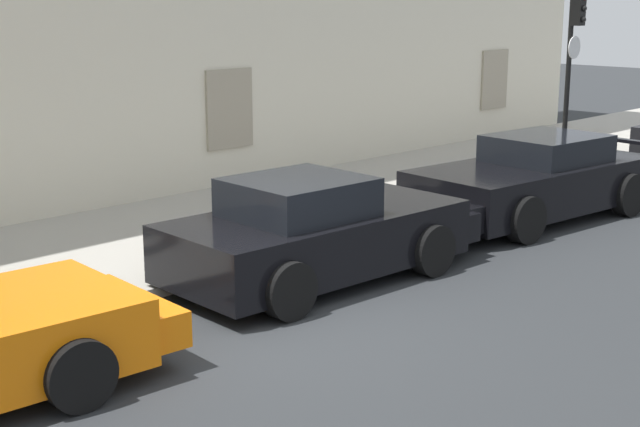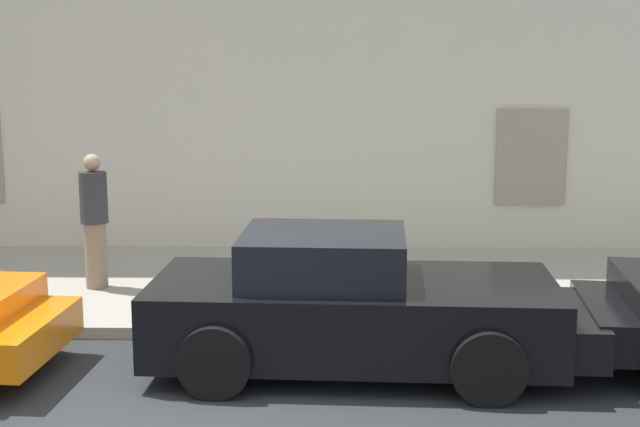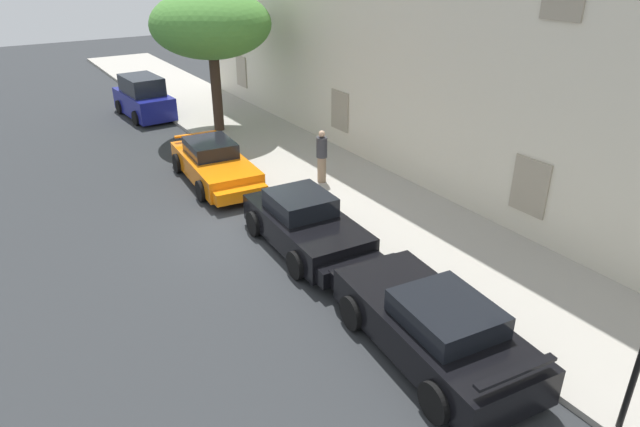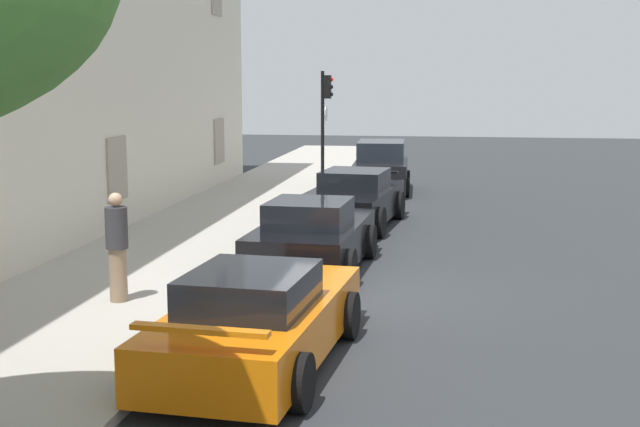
# 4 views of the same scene
# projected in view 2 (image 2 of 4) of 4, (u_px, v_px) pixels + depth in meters

# --- Properties ---
(ground_plane) EXTENTS (80.00, 80.00, 0.00)m
(ground_plane) POSITION_uv_depth(u_px,v_px,m) (188.00, 402.00, 8.44)
(ground_plane) COLOR #2B2D30
(sidewalk) EXTENTS (60.00, 4.31, 0.14)m
(sidewalk) POSITION_uv_depth(u_px,v_px,m) (235.00, 286.00, 12.35)
(sidewalk) COLOR #A8A399
(sidewalk) RESTS_ON ground
(sportscar_yellow_flank) EXTENTS (4.55, 2.25, 1.41)m
(sportscar_yellow_flank) POSITION_uv_depth(u_px,v_px,m) (368.00, 309.00, 9.26)
(sportscar_yellow_flank) COLOR black
(sportscar_yellow_flank) RESTS_ON ground
(pedestrian_admiring) EXTENTS (0.49, 0.49, 1.77)m
(pedestrian_admiring) POSITION_uv_depth(u_px,v_px,m) (94.00, 220.00, 11.83)
(pedestrian_admiring) COLOR #8C7259
(pedestrian_admiring) RESTS_ON sidewalk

